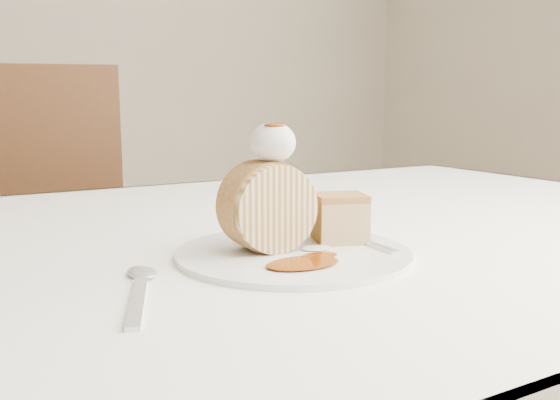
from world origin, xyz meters
TOP-DOWN VIEW (x-y plane):
  - table at (0.00, 0.20)m, footprint 1.40×0.90m
  - chair_far at (-0.17, 1.07)m, footprint 0.57×0.57m
  - plate at (-0.04, 0.07)m, footprint 0.31×0.31m
  - roulade_slice at (-0.06, 0.09)m, footprint 0.09×0.05m
  - cake_chunk at (0.02, 0.08)m, footprint 0.07×0.06m
  - whipped_cream at (-0.06, 0.09)m, footprint 0.05×0.05m
  - caramel_drizzle at (-0.06, 0.08)m, footprint 0.02×0.02m
  - caramel_pool at (-0.07, 0.02)m, footprint 0.09×0.07m
  - fork at (0.04, 0.06)m, footprint 0.03×0.14m
  - spoon at (-0.23, 0.01)m, footprint 0.07×0.15m

SIDE VIEW (x-z plane):
  - chair_far at x=-0.17m, z-range 0.07..1.05m
  - table at x=0.00m, z-range 0.29..1.04m
  - spoon at x=-0.23m, z-range 0.75..0.75m
  - plate at x=-0.04m, z-range 0.75..0.76m
  - fork at x=0.04m, z-range 0.76..0.76m
  - caramel_pool at x=-0.07m, z-range 0.76..0.76m
  - cake_chunk at x=0.02m, z-range 0.76..0.80m
  - roulade_slice at x=-0.06m, z-range 0.76..0.84m
  - whipped_cream at x=-0.06m, z-range 0.84..0.89m
  - caramel_drizzle at x=-0.06m, z-range 0.89..0.89m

